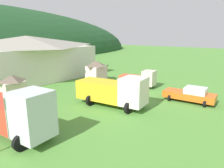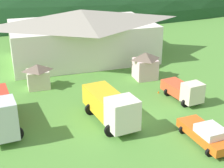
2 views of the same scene
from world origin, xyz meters
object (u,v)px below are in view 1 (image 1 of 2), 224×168
Objects in this scene: light_truck_cream at (140,79)px; traffic_cone_mid_row at (112,92)px; depot_building at (28,57)px; play_shed_pink at (96,71)px; traffic_cone_near_pickup at (118,86)px; tow_truck_silver at (12,112)px; play_shed_cream at (12,87)px; service_pickup_orange at (191,94)px; heavy_rig_striped at (114,91)px.

light_truck_cream is 4.80m from traffic_cone_mid_row.
depot_building is 6.37× the size of play_shed_pink.
depot_building is at bearing 118.59° from play_shed_pink.
traffic_cone_near_pickup is at bearing -70.75° from depot_building.
tow_truck_silver is 16.54m from traffic_cone_near_pickup.
play_shed_cream is 0.34× the size of tow_truck_silver.
service_pickup_orange is at bearing -53.96° from play_shed_cream.
play_shed_cream reaches higher than traffic_cone_mid_row.
tow_truck_silver is at bearing -97.21° from light_truck_cream.
play_shed_cream is at bearing 148.14° from tow_truck_silver.
play_shed_pink is 0.44× the size of heavy_rig_striped.
tow_truck_silver is 1.09× the size of heavy_rig_striped.
play_shed_pink is at bearing 85.57° from traffic_cone_near_pickup.
traffic_cone_near_pickup is (5.00, -14.33, -3.55)m from depot_building.
depot_building is at bearing -174.20° from service_pickup_orange.
traffic_cone_mid_row is at bearing -36.08° from play_shed_cream.
tow_truck_silver reaches higher than light_truck_cream.
play_shed_pink is 0.40× the size of tow_truck_silver.
heavy_rig_striped reaches higher than traffic_cone_near_pickup.
service_pickup_orange is (6.17, -5.55, -0.80)m from heavy_rig_striped.
heavy_rig_striped is at bearing -95.60° from depot_building.
tow_truck_silver reaches higher than traffic_cone_near_pickup.
tow_truck_silver is at bearing -170.40° from traffic_cone_near_pickup.
play_shed_cream is at bearing -128.43° from light_truck_cream.
tow_truck_silver reaches higher than service_pickup_orange.
traffic_cone_mid_row is (9.26, -6.75, -1.43)m from play_shed_cream.
tow_truck_silver reaches higher than play_shed_pink.
play_shed_pink is at bearing -177.66° from light_truck_cream.
depot_building is 3.80× the size of service_pickup_orange.
service_pickup_orange is at bearing -24.88° from light_truck_cream.
tow_truck_silver reaches higher than play_shed_cream.
service_pickup_orange is at bearing 59.01° from tow_truck_silver.
light_truck_cream is 11.13× the size of traffic_cone_mid_row.
play_shed_pink is at bearing 171.75° from service_pickup_orange.
heavy_rig_striped is at bearing -62.66° from play_shed_cream.
traffic_cone_near_pickup is at bearing 94.05° from tow_truck_silver.
tow_truck_silver is at bearing -119.64° from service_pickup_orange.
depot_building is at bearing 50.96° from play_shed_cream.
play_shed_pink is 4.82m from traffic_cone_near_pickup.
light_truck_cream is 8.44× the size of traffic_cone_near_pickup.
service_pickup_orange reaches higher than traffic_cone_mid_row.
light_truck_cream is at bearing -16.32° from traffic_cone_mid_row.
traffic_cone_mid_row is (-3.19, -5.68, -1.66)m from play_shed_pink.
tow_truck_silver is 17.86m from light_truck_cream.
light_truck_cream is at bearing -68.48° from depot_building.
heavy_rig_striped is at bearing 73.34° from tow_truck_silver.
play_shed_cream is (-7.10, -8.76, -2.12)m from depot_building.
depot_building is at bearing -166.50° from light_truck_cream.
heavy_rig_striped is at bearing -128.41° from play_shed_pink.
play_shed_pink is at bearing 60.68° from traffic_cone_mid_row.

